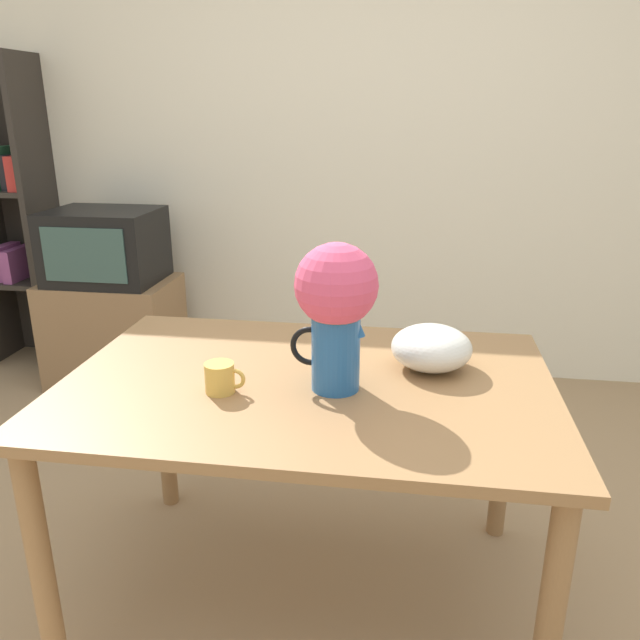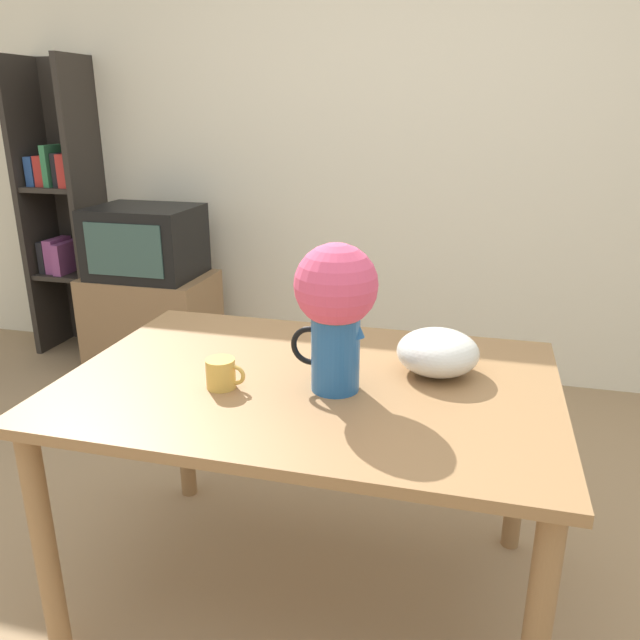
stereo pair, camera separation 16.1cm
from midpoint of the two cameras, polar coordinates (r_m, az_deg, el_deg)
wall_back at (r=3.42m, az=4.14°, el=16.32°), size 8.00×0.05×2.60m
table at (r=1.77m, az=-3.74°, el=-8.24°), size 1.34×0.92×0.74m
flower_vase at (r=1.59m, az=-1.43°, el=1.61°), size 0.23×0.22×0.39m
coffee_mug at (r=1.67m, az=-11.82°, el=-5.26°), size 0.11×0.08×0.08m
white_bowl at (r=1.79m, az=7.64°, el=-2.57°), size 0.23×0.23×0.13m
tv_stand at (r=3.60m, az=-19.47°, el=-1.05°), size 0.67×0.45×0.58m
tv_set at (r=3.47m, az=-20.34°, el=6.35°), size 0.55×0.44×0.37m
bookshelf at (r=4.03m, az=-27.28°, el=8.47°), size 0.40×0.33×1.73m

